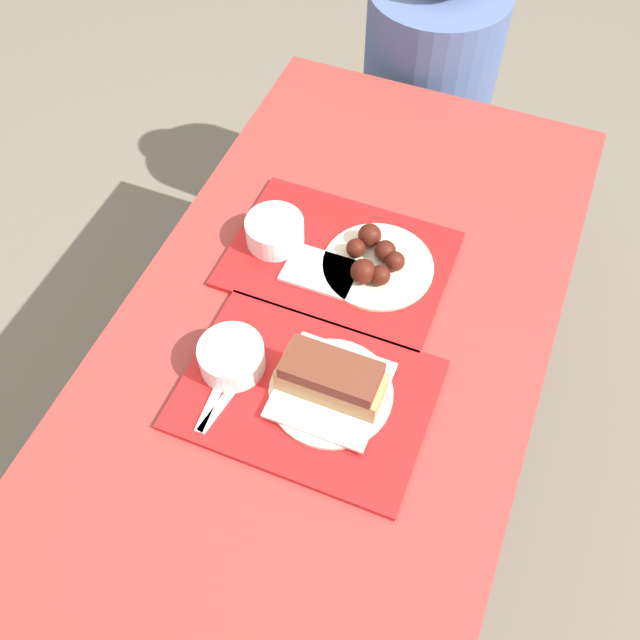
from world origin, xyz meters
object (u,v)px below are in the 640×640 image
object	(u,v)px
bowl_coleslaw_far	(275,230)
wings_plate_far	(376,261)
bowl_coleslaw_near	(231,356)
tray_far	(339,259)
brisket_sandwich_plate	(331,383)
person_seated_across	(432,58)
tray_near	(306,394)

from	to	relation	value
bowl_coleslaw_far	wings_plate_far	distance (m)	0.22
bowl_coleslaw_near	wings_plate_far	world-z (taller)	wings_plate_far
tray_far	brisket_sandwich_plate	bearing A→B (deg)	-71.78
brisket_sandwich_plate	person_seated_across	world-z (taller)	person_seated_across
tray_near	bowl_coleslaw_far	bearing A→B (deg)	122.51
bowl_coleslaw_near	tray_far	bearing A→B (deg)	74.13
tray_near	bowl_coleslaw_near	xyz separation A→B (m)	(-0.15, 0.00, 0.04)
bowl_coleslaw_near	brisket_sandwich_plate	distance (m)	0.19
brisket_sandwich_plate	bowl_coleslaw_far	bearing A→B (deg)	129.08
brisket_sandwich_plate	wings_plate_far	xyz separation A→B (m)	(-0.02, 0.31, -0.02)
brisket_sandwich_plate	bowl_coleslaw_near	bearing A→B (deg)	-176.26
tray_far	person_seated_across	distance (m)	0.83
brisket_sandwich_plate	bowl_coleslaw_far	world-z (taller)	brisket_sandwich_plate
brisket_sandwich_plate	person_seated_across	distance (m)	1.15
person_seated_across	bowl_coleslaw_far	bearing A→B (deg)	-96.91
tray_far	tray_near	bearing A→B (deg)	-79.70
bowl_coleslaw_near	person_seated_across	size ratio (longest dim) A/B	0.18
tray_far	bowl_coleslaw_near	distance (m)	0.33
bowl_coleslaw_near	brisket_sandwich_plate	xyz separation A→B (m)	(0.19, 0.01, 0.00)
tray_far	brisket_sandwich_plate	distance (m)	0.32
tray_near	brisket_sandwich_plate	distance (m)	0.06
tray_near	person_seated_across	bearing A→B (deg)	94.88
bowl_coleslaw_far	person_seated_across	bearing A→B (deg)	83.09
tray_near	brisket_sandwich_plate	xyz separation A→B (m)	(0.04, 0.02, 0.04)
tray_far	brisket_sandwich_plate	world-z (taller)	brisket_sandwich_plate
bowl_coleslaw_near	person_seated_across	xyz separation A→B (m)	(0.05, 1.14, -0.11)
wings_plate_far	brisket_sandwich_plate	bearing A→B (deg)	-85.66
wings_plate_far	person_seated_across	bearing A→B (deg)	98.06
brisket_sandwich_plate	bowl_coleslaw_far	xyz separation A→B (m)	(-0.24, 0.30, -0.00)
tray_near	brisket_sandwich_plate	bearing A→B (deg)	20.40
bowl_coleslaw_near	bowl_coleslaw_far	bearing A→B (deg)	99.40
bowl_coleslaw_near	bowl_coleslaw_far	world-z (taller)	same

